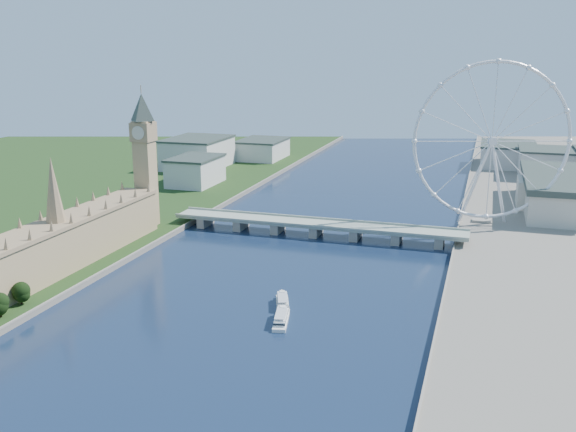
% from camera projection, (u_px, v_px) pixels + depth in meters
% --- Properties ---
extents(parliament_range, '(24.00, 200.00, 70.00)m').
position_uv_depth(parliament_range, '(58.00, 245.00, 390.56)').
color(parliament_range, tan).
rests_on(parliament_range, ground).
extents(big_ben, '(20.02, 20.02, 110.00)m').
position_uv_depth(big_ben, '(144.00, 143.00, 478.20)').
color(big_ben, tan).
rests_on(big_ben, ground).
extents(westminster_bridge, '(220.00, 22.00, 9.50)m').
position_uv_depth(westminster_bridge, '(316.00, 227.00, 476.33)').
color(westminster_bridge, gray).
rests_on(westminster_bridge, ground).
extents(london_eye, '(113.60, 39.12, 124.30)m').
position_uv_depth(london_eye, '(492.00, 142.00, 477.01)').
color(london_eye, silver).
rests_on(london_eye, ground).
extents(county_hall, '(54.00, 144.00, 35.00)m').
position_uv_depth(county_hall, '(554.00, 212.00, 547.13)').
color(county_hall, beige).
rests_on(county_hall, ground).
extents(city_skyline, '(505.00, 280.00, 32.00)m').
position_uv_depth(city_skyline, '(412.00, 160.00, 702.46)').
color(city_skyline, beige).
rests_on(city_skyline, ground).
extents(tour_boat_near, '(15.66, 27.69, 5.93)m').
position_uv_depth(tour_boat_near, '(283.00, 306.00, 345.40)').
color(tour_boat_near, silver).
rests_on(tour_boat_near, ground).
extents(tour_boat_far, '(12.73, 28.41, 6.06)m').
position_uv_depth(tour_boat_far, '(281.00, 323.00, 324.24)').
color(tour_boat_far, silver).
rests_on(tour_boat_far, ground).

